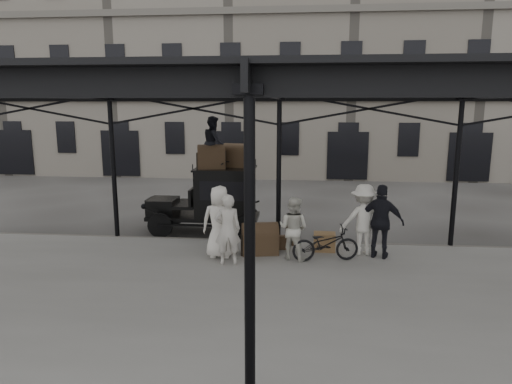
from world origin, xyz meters
TOP-DOWN VIEW (x-y plane):
  - ground at (0.00, 0.00)m, footprint 120.00×120.00m
  - platform at (0.00, -2.00)m, footprint 28.00×8.00m
  - canopy at (0.00, -1.72)m, footprint 22.50×9.00m
  - building_frontage at (0.00, 18.00)m, footprint 64.00×8.00m
  - taxi at (-2.08, 3.15)m, footprint 3.65×1.55m
  - porter_left at (-1.19, -0.15)m, footprint 0.75×0.57m
  - porter_midleft at (0.47, 0.40)m, footprint 0.99×0.90m
  - porter_centre at (-1.48, 0.37)m, footprint 0.95×0.62m
  - porter_official at (2.77, 0.72)m, footprint 1.25×0.83m
  - porter_right at (2.34, 0.99)m, footprint 1.32×0.86m
  - bicycle at (1.31, 0.33)m, footprint 1.84×0.96m
  - porter_roof at (-2.11, 3.05)m, footprint 0.78×0.91m
  - steamer_trunk_roof_near at (-2.16, 2.90)m, footprint 0.94×0.68m
  - steamer_trunk_roof_far at (-1.41, 3.35)m, footprint 0.96×0.72m
  - steamer_trunk_platform at (-0.44, 0.77)m, footprint 1.08×0.78m
  - wicker_hamper at (1.33, 1.18)m, footprint 0.62×0.47m
  - suitcase_upright at (0.39, 1.80)m, footprint 0.35×0.61m
  - suitcase_flat at (0.01, 1.15)m, footprint 0.61×0.20m

SIDE VIEW (x-z plane):
  - ground at x=0.00m, z-range 0.00..0.00m
  - platform at x=0.00m, z-range 0.00..0.15m
  - suitcase_flat at x=0.01m, z-range 0.15..0.55m
  - suitcase_upright at x=0.39m, z-range 0.15..0.60m
  - wicker_hamper at x=1.33m, z-range 0.15..0.65m
  - steamer_trunk_platform at x=-0.44m, z-range 0.15..0.87m
  - bicycle at x=1.31m, z-range 0.15..1.07m
  - porter_midleft at x=0.47m, z-range 0.15..1.82m
  - porter_left at x=-1.19m, z-range 0.15..1.97m
  - porter_right at x=2.34m, z-range 0.15..2.08m
  - porter_centre at x=-1.48m, z-range 0.15..2.09m
  - porter_official at x=2.77m, z-range 0.15..2.13m
  - taxi at x=-2.08m, z-range 0.11..2.29m
  - steamer_trunk_roof_near at x=-2.16m, z-range 2.18..2.81m
  - steamer_trunk_roof_far at x=-1.41m, z-range 2.18..2.81m
  - porter_roof at x=-2.11m, z-range 2.18..3.81m
  - canopy at x=0.00m, z-range 2.23..6.97m
  - building_frontage at x=0.00m, z-range 0.00..14.00m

